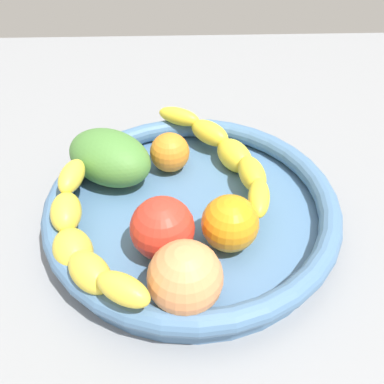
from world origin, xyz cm
name	(u,v)px	position (x,y,z in cm)	size (l,w,h in cm)	color
kitchen_counter	(192,228)	(0.00, 0.00, 1.50)	(120.00, 120.00, 3.00)	gray
fruit_bowl	(192,207)	(0.00, 0.00, 5.27)	(35.45, 35.45, 4.43)	teal
banana_draped_left	(227,153)	(-7.86, 4.95, 7.50)	(23.66, 14.44, 4.91)	yellow
banana_draped_right	(80,239)	(7.33, -11.92, 8.05)	(21.70, 12.65, 6.01)	yellow
orange_front	(230,223)	(5.46, 3.96, 7.94)	(6.37, 6.37, 6.37)	orange
orange_mid_left	(170,152)	(-8.44, -2.69, 7.42)	(5.33, 5.33, 5.33)	orange
tomato_red	(162,228)	(6.23, -3.37, 8.24)	(6.98, 6.98, 6.98)	red
peach_blush	(185,278)	(12.85, -1.09, 8.41)	(7.32, 7.32, 7.32)	#ED9258
mango_green	(110,157)	(-6.78, -10.44, 8.04)	(11.92, 8.17, 6.58)	#4C873A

